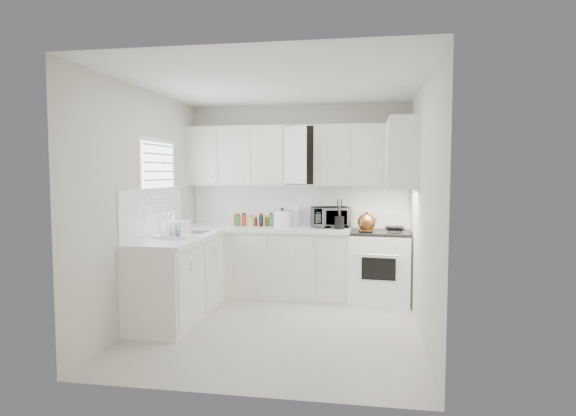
% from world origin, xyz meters
% --- Properties ---
extents(floor, '(3.20, 3.20, 0.00)m').
position_xyz_m(floor, '(0.00, 0.00, 0.00)').
color(floor, '#BBB7AB').
rests_on(floor, ground).
extents(ceiling, '(3.20, 3.20, 0.00)m').
position_xyz_m(ceiling, '(0.00, 0.00, 2.60)').
color(ceiling, white).
rests_on(ceiling, ground).
extents(wall_back, '(3.00, 0.00, 3.00)m').
position_xyz_m(wall_back, '(0.00, 1.60, 1.30)').
color(wall_back, beige).
rests_on(wall_back, ground).
extents(wall_front, '(3.00, 0.00, 3.00)m').
position_xyz_m(wall_front, '(0.00, -1.60, 1.30)').
color(wall_front, beige).
rests_on(wall_front, ground).
extents(wall_left, '(0.00, 3.20, 3.20)m').
position_xyz_m(wall_left, '(-1.50, 0.00, 1.30)').
color(wall_left, beige).
rests_on(wall_left, ground).
extents(wall_right, '(0.00, 3.20, 3.20)m').
position_xyz_m(wall_right, '(1.50, 0.00, 1.30)').
color(wall_right, beige).
rests_on(wall_right, ground).
extents(window_blinds, '(0.06, 0.96, 1.06)m').
position_xyz_m(window_blinds, '(-1.48, 0.35, 1.55)').
color(window_blinds, white).
rests_on(window_blinds, wall_left).
extents(lower_cabinets_back, '(2.22, 0.60, 0.90)m').
position_xyz_m(lower_cabinets_back, '(-0.39, 1.30, 0.45)').
color(lower_cabinets_back, beige).
rests_on(lower_cabinets_back, floor).
extents(lower_cabinets_left, '(0.60, 1.60, 0.90)m').
position_xyz_m(lower_cabinets_left, '(-1.20, 0.20, 0.45)').
color(lower_cabinets_left, beige).
rests_on(lower_cabinets_left, floor).
extents(countertop_back, '(2.24, 0.64, 0.05)m').
position_xyz_m(countertop_back, '(-0.39, 1.29, 0.93)').
color(countertop_back, silver).
rests_on(countertop_back, lower_cabinets_back).
extents(countertop_left, '(0.64, 1.62, 0.05)m').
position_xyz_m(countertop_left, '(-1.19, 0.20, 0.93)').
color(countertop_left, silver).
rests_on(countertop_left, lower_cabinets_left).
extents(backsplash_back, '(2.98, 0.02, 0.55)m').
position_xyz_m(backsplash_back, '(0.00, 1.59, 1.23)').
color(backsplash_back, silver).
rests_on(backsplash_back, wall_back).
extents(backsplash_left, '(0.02, 1.60, 0.55)m').
position_xyz_m(backsplash_left, '(-1.49, 0.20, 1.23)').
color(backsplash_left, silver).
rests_on(backsplash_left, wall_left).
extents(upper_cabinets_back, '(3.00, 0.33, 0.80)m').
position_xyz_m(upper_cabinets_back, '(0.00, 1.44, 1.50)').
color(upper_cabinets_back, beige).
rests_on(upper_cabinets_back, wall_back).
extents(upper_cabinets_right, '(0.33, 0.90, 0.80)m').
position_xyz_m(upper_cabinets_right, '(1.33, 0.82, 1.50)').
color(upper_cabinets_right, beige).
rests_on(upper_cabinets_right, wall_right).
extents(sink, '(0.42, 0.38, 0.30)m').
position_xyz_m(sink, '(-1.19, 0.55, 1.07)').
color(sink, gray).
rests_on(sink, countertop_left).
extents(stove, '(0.82, 0.69, 1.18)m').
position_xyz_m(stove, '(1.11, 1.27, 0.59)').
color(stove, white).
rests_on(stove, floor).
extents(tea_kettle, '(0.34, 0.32, 0.25)m').
position_xyz_m(tea_kettle, '(0.93, 1.11, 1.07)').
color(tea_kettle, brown).
rests_on(tea_kettle, stove).
extents(frying_pan, '(0.38, 0.46, 0.04)m').
position_xyz_m(frying_pan, '(1.29, 1.43, 0.96)').
color(frying_pan, black).
rests_on(frying_pan, stove).
extents(microwave, '(0.54, 0.39, 0.33)m').
position_xyz_m(microwave, '(0.46, 1.38, 1.11)').
color(microwave, gray).
rests_on(microwave, countertop_back).
extents(rice_cooker, '(0.31, 0.31, 0.25)m').
position_xyz_m(rice_cooker, '(-0.19, 1.38, 1.07)').
color(rice_cooker, white).
rests_on(rice_cooker, countertop_back).
extents(paper_towel, '(0.12, 0.12, 0.27)m').
position_xyz_m(paper_towel, '(-0.02, 1.52, 1.08)').
color(paper_towel, white).
rests_on(paper_towel, countertop_back).
extents(utensil_crock, '(0.13, 0.13, 0.40)m').
position_xyz_m(utensil_crock, '(0.59, 1.17, 1.15)').
color(utensil_crock, black).
rests_on(utensil_crock, countertop_back).
extents(dish_rack, '(0.41, 0.31, 0.22)m').
position_xyz_m(dish_rack, '(-1.17, 0.06, 1.06)').
color(dish_rack, white).
rests_on(dish_rack, countertop_left).
extents(spice_left_0, '(0.06, 0.06, 0.13)m').
position_xyz_m(spice_left_0, '(-0.85, 1.42, 1.02)').
color(spice_left_0, olive).
rests_on(spice_left_0, countertop_back).
extents(spice_left_1, '(0.06, 0.06, 0.13)m').
position_xyz_m(spice_left_1, '(-0.78, 1.33, 1.02)').
color(spice_left_1, '#297C32').
rests_on(spice_left_1, countertop_back).
extents(spice_left_2, '(0.06, 0.06, 0.13)m').
position_xyz_m(spice_left_2, '(-0.70, 1.42, 1.02)').
color(spice_left_2, red).
rests_on(spice_left_2, countertop_back).
extents(spice_left_3, '(0.06, 0.06, 0.13)m').
position_xyz_m(spice_left_3, '(-0.62, 1.33, 1.02)').
color(spice_left_3, '#D9F73A').
rests_on(spice_left_3, countertop_back).
extents(spice_left_4, '(0.06, 0.06, 0.13)m').
position_xyz_m(spice_left_4, '(-0.55, 1.42, 1.02)').
color(spice_left_4, maroon).
rests_on(spice_left_4, countertop_back).
extents(spice_left_5, '(0.06, 0.06, 0.13)m').
position_xyz_m(spice_left_5, '(-0.47, 1.33, 1.02)').
color(spice_left_5, black).
rests_on(spice_left_5, countertop_back).
extents(spice_left_6, '(0.06, 0.06, 0.13)m').
position_xyz_m(spice_left_6, '(-0.40, 1.42, 1.02)').
color(spice_left_6, olive).
rests_on(spice_left_6, countertop_back).
extents(spice_left_7, '(0.06, 0.06, 0.13)m').
position_xyz_m(spice_left_7, '(-0.32, 1.33, 1.02)').
color(spice_left_7, '#297C32').
rests_on(spice_left_7, countertop_back).
extents(sauce_right_0, '(0.06, 0.06, 0.19)m').
position_xyz_m(sauce_right_0, '(0.58, 1.46, 1.05)').
color(sauce_right_0, red).
rests_on(sauce_right_0, countertop_back).
extents(sauce_right_1, '(0.06, 0.06, 0.19)m').
position_xyz_m(sauce_right_1, '(0.64, 1.40, 1.05)').
color(sauce_right_1, '#D9F73A').
rests_on(sauce_right_1, countertop_back).
extents(sauce_right_2, '(0.06, 0.06, 0.19)m').
position_xyz_m(sauce_right_2, '(0.69, 1.46, 1.05)').
color(sauce_right_2, maroon).
rests_on(sauce_right_2, countertop_back).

